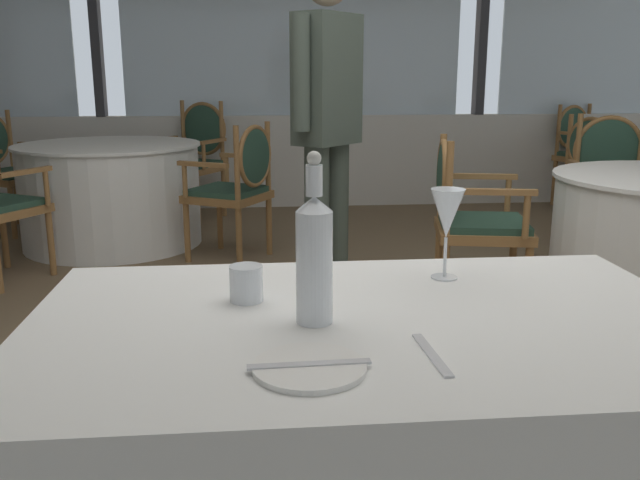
% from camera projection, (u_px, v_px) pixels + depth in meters
% --- Properties ---
extents(ground_plane, '(14.36, 14.36, 0.00)m').
position_uv_depth(ground_plane, '(355.00, 401.00, 2.58)').
color(ground_plane, '#756047').
extents(window_wall_far, '(11.04, 0.14, 2.64)m').
position_uv_depth(window_wall_far, '(294.00, 92.00, 6.19)').
color(window_wall_far, silver).
rests_on(window_wall_far, ground_plane).
extents(foreground_table, '(1.40, 0.86, 0.74)m').
position_uv_depth(foreground_table, '(368.00, 477.00, 1.46)').
color(foreground_table, white).
rests_on(foreground_table, ground_plane).
extents(side_plate, '(0.19, 0.19, 0.01)m').
position_uv_depth(side_plate, '(309.00, 367.00, 1.13)').
color(side_plate, white).
rests_on(side_plate, foreground_table).
extents(butter_knife, '(0.21, 0.02, 0.00)m').
position_uv_depth(butter_knife, '(309.00, 364.00, 1.13)').
color(butter_knife, silver).
rests_on(butter_knife, foreground_table).
extents(dinner_fork, '(0.03, 0.19, 0.00)m').
position_uv_depth(dinner_fork, '(432.00, 355.00, 1.18)').
color(dinner_fork, silver).
rests_on(dinner_fork, foreground_table).
extents(water_bottle, '(0.07, 0.07, 0.34)m').
position_uv_depth(water_bottle, '(314.00, 255.00, 1.32)').
color(water_bottle, white).
rests_on(water_bottle, foreground_table).
extents(wine_glass, '(0.08, 0.08, 0.22)m').
position_uv_depth(wine_glass, '(447.00, 215.00, 1.60)').
color(wine_glass, white).
rests_on(wine_glass, foreground_table).
extents(water_tumbler, '(0.07, 0.07, 0.08)m').
position_uv_depth(water_tumbler, '(246.00, 283.00, 1.46)').
color(water_tumbler, white).
rests_on(water_tumbler, foreground_table).
extents(background_table_0, '(1.31, 1.31, 0.74)m').
position_uv_depth(background_table_0, '(112.00, 194.00, 4.91)').
color(background_table_0, white).
rests_on(background_table_0, ground_plane).
extents(dining_chair_0_0, '(0.63, 0.65, 0.94)m').
position_uv_depth(dining_chair_0_0, '(2.00, 162.00, 5.30)').
color(dining_chair_0_0, olive).
rests_on(dining_chair_0_0, ground_plane).
extents(dining_chair_0_2, '(0.63, 0.65, 0.91)m').
position_uv_depth(dining_chair_0_2, '(238.00, 181.00, 4.44)').
color(dining_chair_0_2, olive).
rests_on(dining_chair_0_2, ground_plane).
extents(dining_chair_0_3, '(0.65, 0.63, 1.00)m').
position_uv_depth(dining_chair_0_3, '(196.00, 151.00, 5.82)').
color(dining_chair_0_3, olive).
rests_on(dining_chair_0_3, ground_plane).
extents(dining_chair_1_0, '(0.54, 0.60, 0.91)m').
position_uv_depth(dining_chair_1_0, '(467.00, 211.00, 3.43)').
color(dining_chair_1_0, olive).
rests_on(dining_chair_1_0, ground_plane).
extents(dining_chair_1_3, '(0.60, 0.54, 0.97)m').
position_uv_depth(dining_chair_1_3, '(612.00, 180.00, 4.34)').
color(dining_chair_1_3, olive).
rests_on(dining_chair_1_3, ground_plane).
extents(dining_chair_3_1, '(0.64, 0.61, 0.95)m').
position_uv_depth(dining_chair_3_1, '(582.00, 146.00, 6.34)').
color(dining_chair_3_1, olive).
rests_on(dining_chair_3_1, ground_plane).
extents(dining_chair_3_2, '(0.61, 0.64, 0.93)m').
position_uv_depth(dining_chair_3_2, '(600.00, 167.00, 4.97)').
color(dining_chair_3_2, olive).
rests_on(dining_chair_3_2, ground_plane).
extents(diner_person_0, '(0.39, 0.42, 1.77)m').
position_uv_depth(diner_person_0, '(327.00, 115.00, 3.46)').
color(diner_person_0, '#424C42').
rests_on(diner_person_0, ground_plane).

